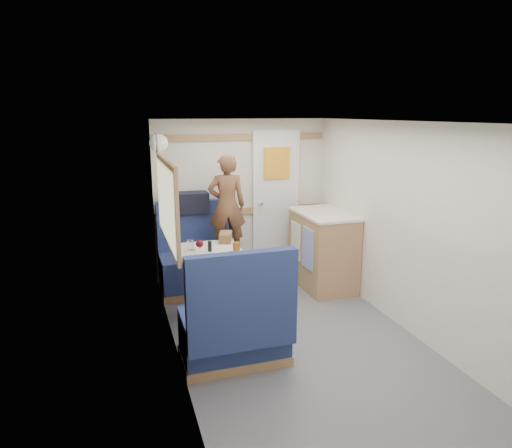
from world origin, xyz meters
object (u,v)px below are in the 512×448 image
object	(u,v)px
duffel_bag	(187,203)
orange_fruit	(231,254)
person	(227,205)
pepper_grinder	(210,246)
dome_light	(159,143)
beer_glass	(236,248)
bench_far	(198,266)
tray	(220,258)
bread_loaf	(226,237)
wine_glass	(200,245)
cheese_block	(222,257)
galley_counter	(323,249)
dinette_table	(213,268)
tumbler_mid	(190,245)
bench_near	(236,331)
tumbler_left	(193,255)

from	to	relation	value
duffel_bag	orange_fruit	world-z (taller)	duffel_bag
person	pepper_grinder	size ratio (longest dim) A/B	11.24
dome_light	beer_glass	bearing A→B (deg)	-56.14
bench_far	orange_fruit	distance (m)	1.20
tray	bread_loaf	world-z (taller)	bread_loaf
person	dome_light	bearing A→B (deg)	-1.16
tray	wine_glass	size ratio (longest dim) A/B	1.94
tray	cheese_block	bearing A→B (deg)	-76.67
dome_light	tray	distance (m)	1.53
beer_glass	galley_counter	bearing A→B (deg)	26.38
dinette_table	bench_far	xyz separation A→B (m)	(-0.00, 0.86, -0.27)
tumbler_mid	bench_far	bearing A→B (deg)	74.47
dinette_table	cheese_block	distance (m)	0.32
orange_fruit	bench_near	bearing A→B (deg)	-101.24
bench_far	dinette_table	bearing A→B (deg)	-90.00
bench_near	galley_counter	size ratio (longest dim) A/B	1.14
bench_far	tumbler_left	size ratio (longest dim) A/B	10.27
person	tumbler_mid	size ratio (longest dim) A/B	11.30
dinette_table	galley_counter	size ratio (longest dim) A/B	1.00
galley_counter	tray	distance (m)	1.64
person	bench_near	bearing A→B (deg)	86.06
dome_light	orange_fruit	xyz separation A→B (m)	(0.51, -1.09, -0.98)
cheese_block	beer_glass	bearing A→B (deg)	44.26
dinette_table	bench_far	distance (m)	0.90
bench_far	galley_counter	bearing A→B (deg)	-12.10
dome_light	wine_glass	size ratio (longest dim) A/B	1.19
galley_counter	orange_fruit	size ratio (longest dim) A/B	14.01
bench_near	dome_light	xyz separation A→B (m)	(-0.39, 1.71, 1.45)
cheese_block	tumbler_mid	distance (m)	0.47
orange_fruit	tumbler_left	world-z (taller)	tumbler_left
tumbler_mid	galley_counter	bearing A→B (deg)	13.06
cheese_block	pepper_grinder	size ratio (longest dim) A/B	1.06
duffel_bag	beer_glass	world-z (taller)	duffel_bag
dome_light	beer_glass	world-z (taller)	dome_light
cheese_block	pepper_grinder	distance (m)	0.32
orange_fruit	wine_glass	world-z (taller)	wine_glass
bench_near	pepper_grinder	world-z (taller)	bench_near
bench_near	beer_glass	distance (m)	0.96
wine_glass	person	bearing A→B (deg)	59.80
dinette_table	tumbler_left	distance (m)	0.35
dinette_table	bread_loaf	xyz separation A→B (m)	(0.22, 0.38, 0.20)
dinette_table	pepper_grinder	size ratio (longest dim) A/B	8.77
dinette_table	tray	bearing A→B (deg)	-81.88
bench_near	duffel_bag	size ratio (longest dim) A/B	2.05
bench_near	beer_glass	xyz separation A→B (m)	(0.23, 0.80, 0.48)
tumbler_left	beer_glass	world-z (taller)	beer_glass
galley_counter	person	distance (m)	1.29
bench_far	duffel_bag	distance (m)	0.77
wine_glass	duffel_bag	bearing A→B (deg)	86.51
orange_fruit	cheese_block	distance (m)	0.09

